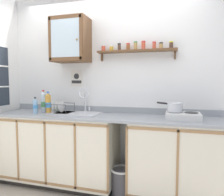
# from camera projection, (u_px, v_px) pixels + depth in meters

# --- Properties ---
(back_wall) EXTENTS (3.52, 0.07, 2.66)m
(back_wall) POSITION_uv_depth(u_px,v_px,m) (109.00, 85.00, 2.97)
(back_wall) COLOR white
(back_wall) RESTS_ON ground
(lower_cabinet_run) EXTENTS (1.63, 0.59, 0.93)m
(lower_cabinet_run) POSITION_uv_depth(u_px,v_px,m) (58.00, 149.00, 2.91)
(lower_cabinet_run) COLOR black
(lower_cabinet_run) RESTS_ON ground
(lower_cabinet_run_right) EXTENTS (1.09, 0.59, 0.93)m
(lower_cabinet_run_right) POSITION_uv_depth(u_px,v_px,m) (177.00, 161.00, 2.48)
(lower_cabinet_run_right) COLOR black
(lower_cabinet_run_right) RESTS_ON ground
(countertop) EXTENTS (2.88, 0.61, 0.03)m
(countertop) POSITION_uv_depth(u_px,v_px,m) (102.00, 117.00, 2.69)
(countertop) COLOR gray
(countertop) RESTS_ON lower_cabinet_run
(backsplash) EXTENTS (2.88, 0.02, 0.08)m
(backsplash) POSITION_uv_depth(u_px,v_px,m) (109.00, 109.00, 2.96)
(backsplash) COLOR gray
(backsplash) RESTS_ON countertop
(sink) EXTENTS (0.58, 0.45, 0.45)m
(sink) POSITION_uv_depth(u_px,v_px,m) (78.00, 115.00, 2.83)
(sink) COLOR silver
(sink) RESTS_ON countertop
(hot_plate_stove) EXTENTS (0.37, 0.32, 0.08)m
(hot_plate_stove) POSITION_uv_depth(u_px,v_px,m) (183.00, 116.00, 2.41)
(hot_plate_stove) COLOR silver
(hot_plate_stove) RESTS_ON countertop
(saucepan) EXTENTS (0.30, 0.28, 0.10)m
(saucepan) POSITION_uv_depth(u_px,v_px,m) (174.00, 107.00, 2.45)
(saucepan) COLOR silver
(saucepan) RESTS_ON hot_plate_stove
(bottle_water_clear_0) EXTENTS (0.07, 0.07, 0.31)m
(bottle_water_clear_0) POSITION_uv_depth(u_px,v_px,m) (44.00, 102.00, 2.97)
(bottle_water_clear_0) COLOR silver
(bottle_water_clear_0) RESTS_ON countertop
(bottle_water_blue_1) EXTENTS (0.06, 0.06, 0.22)m
(bottle_water_blue_1) POSITION_uv_depth(u_px,v_px,m) (35.00, 106.00, 2.86)
(bottle_water_blue_1) COLOR #8CB7E0
(bottle_water_blue_1) RESTS_ON countertop
(bottle_juice_amber_2) EXTENTS (0.08, 0.08, 0.29)m
(bottle_juice_amber_2) POSITION_uv_depth(u_px,v_px,m) (48.00, 104.00, 2.84)
(bottle_juice_amber_2) COLOR gold
(bottle_juice_amber_2) RESTS_ON countertop
(dish_rack) EXTENTS (0.32, 0.27, 0.16)m
(dish_rack) POSITION_uv_depth(u_px,v_px,m) (60.00, 110.00, 2.90)
(dish_rack) COLOR #B2B2B7
(dish_rack) RESTS_ON countertop
(mug) EXTENTS (0.10, 0.09, 0.10)m
(mug) POSITION_uv_depth(u_px,v_px,m) (56.00, 109.00, 2.95)
(mug) COLOR #337259
(mug) RESTS_ON countertop
(wall_cabinet) EXTENTS (0.49, 0.34, 0.59)m
(wall_cabinet) POSITION_uv_depth(u_px,v_px,m) (71.00, 40.00, 2.88)
(wall_cabinet) COLOR brown
(spice_shelf) EXTENTS (1.02, 0.14, 0.23)m
(spice_shelf) POSITION_uv_depth(u_px,v_px,m) (136.00, 50.00, 2.74)
(spice_shelf) COLOR brown
(warning_sign) EXTENTS (0.17, 0.01, 0.23)m
(warning_sign) POSITION_uv_depth(u_px,v_px,m) (77.00, 78.00, 3.06)
(warning_sign) COLOR silver
(trash_bin) EXTENTS (0.28, 0.28, 0.34)m
(trash_bin) POSITION_uv_depth(u_px,v_px,m) (121.00, 181.00, 2.60)
(trash_bin) COLOR #4C4C51
(trash_bin) RESTS_ON ground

